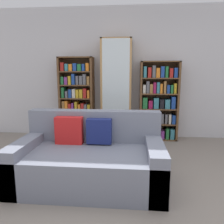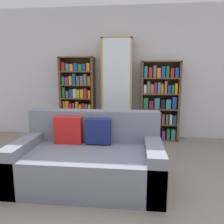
# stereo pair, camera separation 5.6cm
# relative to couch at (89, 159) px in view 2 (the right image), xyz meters

# --- Properties ---
(ground_plane) EXTENTS (16.00, 16.00, 0.00)m
(ground_plane) POSITION_rel_couch_xyz_m (0.36, -0.52, -0.29)
(ground_plane) COLOR gray
(wall_back) EXTENTS (6.38, 0.06, 2.70)m
(wall_back) POSITION_rel_couch_xyz_m (0.36, 2.14, 1.06)
(wall_back) COLOR silver
(wall_back) RESTS_ON ground
(couch) EXTENTS (1.78, 0.98, 0.86)m
(couch) POSITION_rel_couch_xyz_m (0.00, 0.00, 0.00)
(couch) COLOR slate
(couch) RESTS_ON ground
(bookshelf_left) EXTENTS (0.71, 0.32, 1.68)m
(bookshelf_left) POSITION_rel_couch_xyz_m (-0.64, 1.93, 0.52)
(bookshelf_left) COLOR brown
(bookshelf_left) RESTS_ON ground
(display_cabinet) EXTENTS (0.61, 0.36, 2.03)m
(display_cabinet) POSITION_rel_couch_xyz_m (0.19, 1.92, 0.72)
(display_cabinet) COLOR #AD7F4C
(display_cabinet) RESTS_ON ground
(bookshelf_right) EXTENTS (0.77, 0.32, 1.59)m
(bookshelf_right) POSITION_rel_couch_xyz_m (1.05, 1.93, 0.48)
(bookshelf_right) COLOR brown
(bookshelf_right) RESTS_ON ground
(wine_bottle) EXTENTS (0.08, 0.08, 0.40)m
(wine_bottle) POSITION_rel_couch_xyz_m (0.60, 0.89, -0.13)
(wine_bottle) COLOR black
(wine_bottle) RESTS_ON ground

